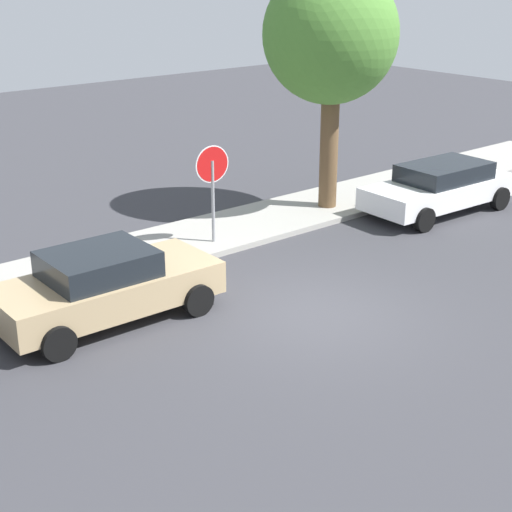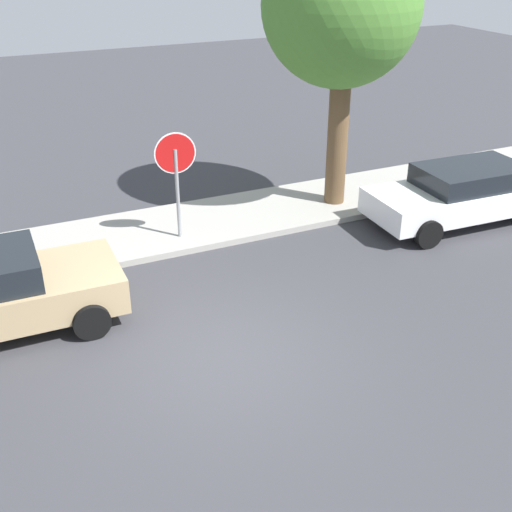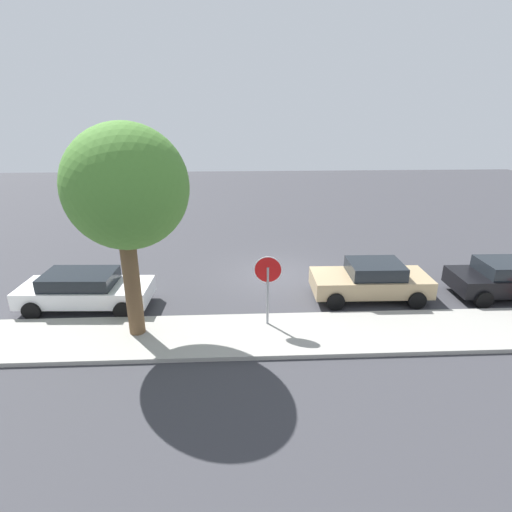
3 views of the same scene
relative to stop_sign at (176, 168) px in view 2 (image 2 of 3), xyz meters
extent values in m
plane|color=#38383D|center=(-0.77, -4.34, -1.74)|extent=(60.00, 60.00, 0.00)
cube|color=#9E9B93|center=(-0.77, 0.59, -1.67)|extent=(32.00, 2.51, 0.14)
cylinder|color=gray|center=(0.00, 0.00, -0.67)|extent=(0.08, 0.08, 2.13)
cylinder|color=white|center=(0.00, 0.00, 0.31)|extent=(0.89, 0.10, 0.89)
cylinder|color=red|center=(0.00, 0.00, 0.31)|extent=(0.83, 0.10, 0.83)
cylinder|color=black|center=(-2.56, -2.92, -1.42)|extent=(0.64, 0.23, 0.64)
cylinder|color=black|center=(-2.53, -1.11, -1.42)|extent=(0.64, 0.23, 0.64)
cube|color=white|center=(6.40, -1.71, -1.14)|extent=(4.64, 1.94, 0.59)
cube|color=black|center=(6.56, -1.72, -0.62)|extent=(2.52, 1.64, 0.46)
cylinder|color=black|center=(4.81, -2.52, -1.42)|extent=(0.65, 0.25, 0.64)
cylinder|color=black|center=(4.88, -0.77, -1.42)|extent=(0.65, 0.25, 0.64)
cylinder|color=black|center=(7.99, -0.90, -1.42)|extent=(0.65, 0.25, 0.64)
cylinder|color=brown|center=(4.15, 0.33, -0.01)|extent=(0.49, 0.49, 3.45)
ellipsoid|color=#4C8433|center=(4.01, 0.26, 3.01)|extent=(3.48, 3.48, 3.54)
camera|label=1|loc=(-10.58, -14.40, 4.83)|focal=55.00mm
camera|label=2|loc=(-3.86, -12.35, 4.52)|focal=45.00mm
camera|label=3|loc=(0.92, 11.52, 5.09)|focal=28.00mm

